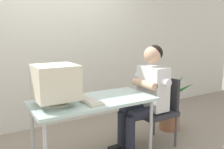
{
  "coord_description": "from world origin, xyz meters",
  "views": [
    {
      "loc": [
        -1.08,
        -2.17,
        1.43
      ],
      "look_at": [
        0.23,
        0.0,
        0.99
      ],
      "focal_mm": 37.66,
      "sensor_mm": 36.0,
      "label": 1
    }
  ],
  "objects_px": {
    "keyboard": "(88,100)",
    "potted_plant": "(170,107)",
    "office_chair": "(157,107)",
    "desk": "(94,105)",
    "person_seated": "(147,92)",
    "crt_monitor": "(56,82)"
  },
  "relations": [
    {
      "from": "potted_plant",
      "to": "desk",
      "type": "bearing_deg",
      "value": -168.9
    },
    {
      "from": "keyboard",
      "to": "potted_plant",
      "type": "bearing_deg",
      "value": 11.5
    },
    {
      "from": "office_chair",
      "to": "person_seated",
      "type": "bearing_deg",
      "value": -180.0
    },
    {
      "from": "desk",
      "to": "crt_monitor",
      "type": "height_order",
      "value": "crt_monitor"
    },
    {
      "from": "potted_plant",
      "to": "office_chair",
      "type": "bearing_deg",
      "value": -151.99
    },
    {
      "from": "crt_monitor",
      "to": "desk",
      "type": "bearing_deg",
      "value": -1.43
    },
    {
      "from": "person_seated",
      "to": "potted_plant",
      "type": "bearing_deg",
      "value": 21.03
    },
    {
      "from": "keyboard",
      "to": "person_seated",
      "type": "relative_size",
      "value": 0.34
    },
    {
      "from": "desk",
      "to": "potted_plant",
      "type": "height_order",
      "value": "potted_plant"
    },
    {
      "from": "office_chair",
      "to": "potted_plant",
      "type": "xyz_separation_m",
      "value": [
        0.48,
        0.26,
        -0.16
      ]
    },
    {
      "from": "office_chair",
      "to": "potted_plant",
      "type": "height_order",
      "value": "office_chair"
    },
    {
      "from": "keyboard",
      "to": "person_seated",
      "type": "xyz_separation_m",
      "value": [
        0.83,
        0.05,
        -0.03
      ]
    },
    {
      "from": "desk",
      "to": "person_seated",
      "type": "xyz_separation_m",
      "value": [
        0.75,
        0.02,
        0.04
      ]
    },
    {
      "from": "desk",
      "to": "crt_monitor",
      "type": "distance_m",
      "value": 0.49
    },
    {
      "from": "crt_monitor",
      "to": "potted_plant",
      "type": "relative_size",
      "value": 0.48
    },
    {
      "from": "keyboard",
      "to": "office_chair",
      "type": "bearing_deg",
      "value": 2.7
    },
    {
      "from": "desk",
      "to": "person_seated",
      "type": "bearing_deg",
      "value": 1.62
    },
    {
      "from": "office_chair",
      "to": "potted_plant",
      "type": "relative_size",
      "value": 1.02
    },
    {
      "from": "person_seated",
      "to": "potted_plant",
      "type": "relative_size",
      "value": 1.51
    },
    {
      "from": "desk",
      "to": "office_chair",
      "type": "xyz_separation_m",
      "value": [
        0.93,
        0.02,
        -0.18
      ]
    },
    {
      "from": "desk",
      "to": "potted_plant",
      "type": "distance_m",
      "value": 1.48
    },
    {
      "from": "desk",
      "to": "keyboard",
      "type": "distance_m",
      "value": 0.11
    }
  ]
}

